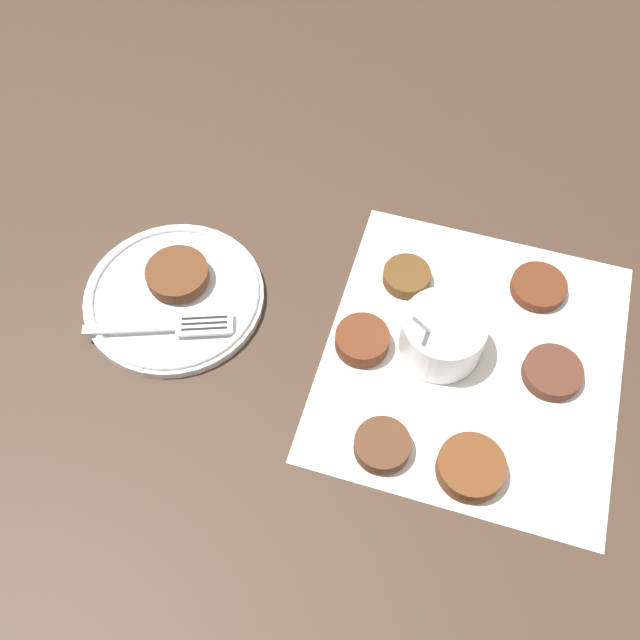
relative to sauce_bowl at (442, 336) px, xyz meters
name	(u,v)px	position (x,y,z in m)	size (l,w,h in m)	color
ground_plane	(456,372)	(-0.02, -0.02, -0.03)	(4.00, 4.00, 0.00)	#38281E
napkin	(472,359)	(0.00, -0.04, -0.03)	(0.37, 0.34, 0.00)	silver
sauce_bowl	(442,336)	(0.00, 0.00, 0.00)	(0.10, 0.09, 0.11)	silver
fritter_0	(382,445)	(-0.14, 0.04, -0.02)	(0.06, 0.06, 0.02)	#4B2D1E
fritter_1	(407,276)	(0.08, 0.05, -0.02)	(0.06, 0.06, 0.02)	#503418
fritter_2	(552,372)	(-0.01, -0.13, -0.02)	(0.07, 0.07, 0.01)	#49281D
fritter_3	(362,340)	(-0.02, 0.09, -0.01)	(0.06, 0.06, 0.02)	#542A18
fritter_4	(471,468)	(-0.14, -0.05, -0.01)	(0.07, 0.07, 0.02)	#5B3219
fritter_5	(539,287)	(0.11, -0.10, -0.02)	(0.07, 0.07, 0.01)	#4F2615
serving_plate	(174,296)	(-0.01, 0.31, -0.02)	(0.21, 0.21, 0.02)	silver
fritter_on_plate	(177,274)	(0.01, 0.31, 0.00)	(0.07, 0.07, 0.02)	#512D19
fork	(175,326)	(-0.05, 0.29, -0.01)	(0.07, 0.17, 0.00)	silver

